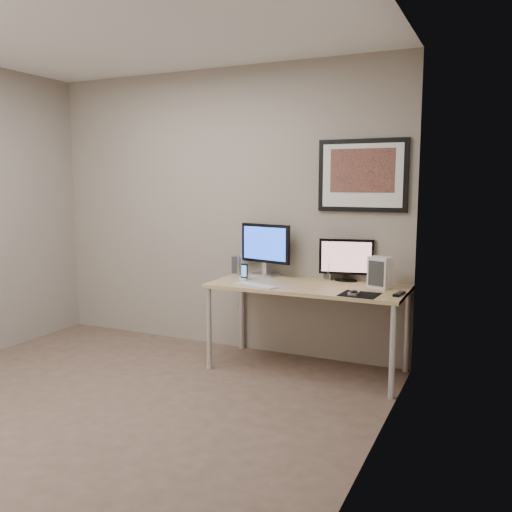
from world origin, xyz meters
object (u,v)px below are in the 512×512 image
object	(u,v)px
desk	(308,293)
monitor_large	(265,247)
framed_art	(362,175)
monitor_tv	(346,259)
phone_dock	(244,272)
speaker_right	(329,270)
speaker_left	(237,265)
fan_unit	(380,273)
keyboard	(256,285)

from	to	relation	value
desk	monitor_large	distance (m)	0.64
desk	monitor_large	bearing A→B (deg)	152.56
framed_art	monitor_tv	world-z (taller)	framed_art
phone_dock	desk	bearing A→B (deg)	14.40
monitor_tv	speaker_right	size ratio (longest dim) A/B	2.67
desk	speaker_right	xyz separation A→B (m)	(0.09, 0.28, 0.15)
framed_art	speaker_left	xyz separation A→B (m)	(-1.10, -0.13, -0.80)
speaker_left	fan_unit	world-z (taller)	fan_unit
desk	framed_art	distance (m)	1.07
monitor_tv	fan_unit	world-z (taller)	monitor_tv
speaker_left	phone_dock	bearing A→B (deg)	-43.16
desk	monitor_tv	distance (m)	0.45
speaker_left	monitor_tv	bearing A→B (deg)	11.96
framed_art	desk	bearing A→B (deg)	-136.54
desk	speaker_right	world-z (taller)	speaker_right
monitor_tv	monitor_large	bearing A→B (deg)	171.04
speaker_left	monitor_large	bearing A→B (deg)	19.80
monitor_large	speaker_right	size ratio (longest dim) A/B	2.97
speaker_right	fan_unit	xyz separation A→B (m)	(0.48, -0.19, 0.04)
phone_dock	fan_unit	distance (m)	1.14
desk	phone_dock	xyz separation A→B (m)	(-0.57, -0.02, 0.14)
monitor_large	phone_dock	size ratio (longest dim) A/B	3.55
monitor_large	keyboard	world-z (taller)	monitor_large
framed_art	monitor_tv	bearing A→B (deg)	-156.91
monitor_tv	keyboard	distance (m)	0.82
framed_art	phone_dock	size ratio (longest dim) A/B	5.26
speaker_left	phone_dock	world-z (taller)	speaker_left
monitor_large	keyboard	distance (m)	0.56
speaker_left	keyboard	world-z (taller)	speaker_left
desk	framed_art	size ratio (longest dim) A/B	2.13
speaker_left	desk	bearing A→B (deg)	-7.79
desk	phone_dock	distance (m)	0.58
phone_dock	keyboard	world-z (taller)	phone_dock
speaker_left	phone_dock	xyz separation A→B (m)	(0.19, -0.22, -0.02)
framed_art	speaker_left	bearing A→B (deg)	-173.03
speaker_right	phone_dock	xyz separation A→B (m)	(-0.66, -0.31, -0.01)
monitor_tv	fan_unit	bearing A→B (deg)	-41.01
framed_art	monitor_tv	distance (m)	0.71
desk	monitor_large	world-z (taller)	monitor_large
speaker_left	fan_unit	xyz separation A→B (m)	(1.32, -0.10, 0.03)
desk	speaker_left	bearing A→B (deg)	165.35
desk	phone_dock	bearing A→B (deg)	-177.51
desk	speaker_left	world-z (taller)	speaker_left
monitor_large	fan_unit	xyz separation A→B (m)	(1.06, -0.16, -0.13)
keyboard	fan_unit	distance (m)	0.99
speaker_right	phone_dock	bearing A→B (deg)	-141.09
monitor_tv	keyboard	world-z (taller)	monitor_tv
fan_unit	framed_art	bearing A→B (deg)	150.19
framed_art	monitor_large	xyz separation A→B (m)	(-0.84, -0.08, -0.63)
framed_art	fan_unit	distance (m)	0.83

